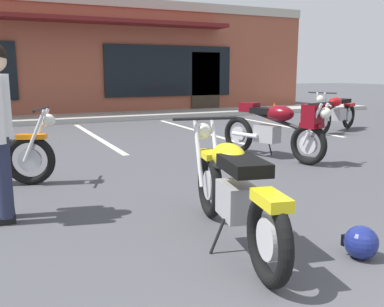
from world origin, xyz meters
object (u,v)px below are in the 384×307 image
(motorcycle_blue_standard, at_px, (337,112))
(traffic_cone, at_px, (274,111))
(motorcycle_foreground_classic, at_px, (233,190))
(helmet_on_pavement, at_px, (361,242))
(motorcycle_black_cruiser, at_px, (277,127))

(motorcycle_blue_standard, relative_size, traffic_cone, 3.73)
(traffic_cone, bearing_deg, motorcycle_foreground_classic, -127.48)
(motorcycle_blue_standard, xyz_separation_m, helmet_on_pavement, (-5.06, -5.68, -0.33))
(motorcycle_foreground_classic, bearing_deg, helmet_on_pavement, -42.74)
(helmet_on_pavement, bearing_deg, motorcycle_blue_standard, 48.32)
(motorcycle_blue_standard, height_order, traffic_cone, motorcycle_blue_standard)
(motorcycle_black_cruiser, height_order, traffic_cone, motorcycle_black_cruiser)
(motorcycle_foreground_classic, relative_size, traffic_cone, 3.94)
(motorcycle_foreground_classic, bearing_deg, motorcycle_black_cruiser, 48.71)
(motorcycle_foreground_classic, xyz_separation_m, motorcycle_blue_standard, (5.80, 4.99, 0.00))
(motorcycle_blue_standard, distance_m, traffic_cone, 2.80)
(traffic_cone, bearing_deg, motorcycle_blue_standard, -93.49)
(motorcycle_foreground_classic, relative_size, motorcycle_blue_standard, 1.06)
(motorcycle_black_cruiser, bearing_deg, traffic_cone, 54.82)
(motorcycle_blue_standard, bearing_deg, traffic_cone, 86.51)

